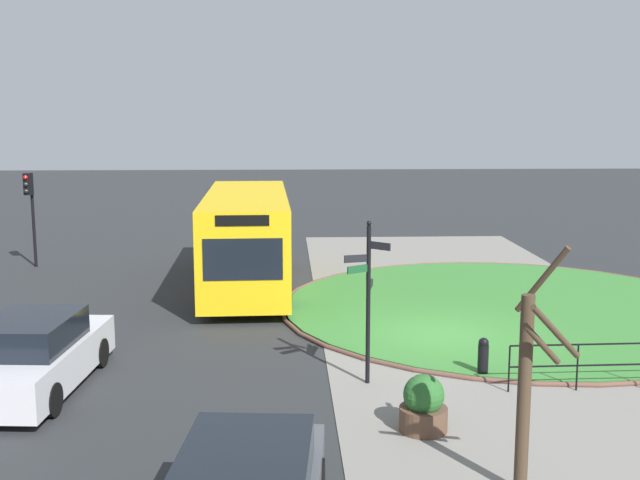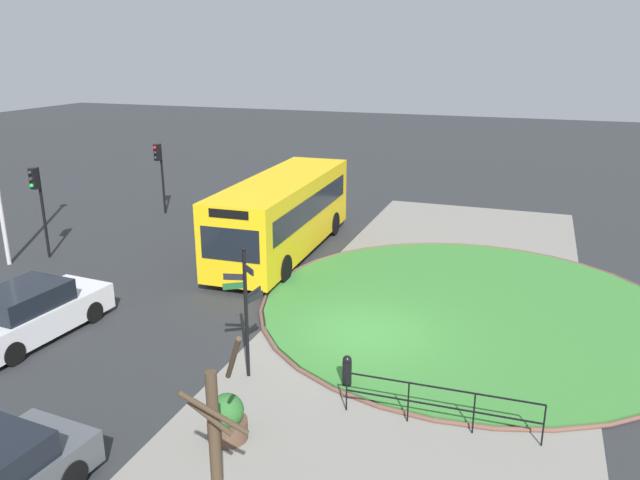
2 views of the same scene
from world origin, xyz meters
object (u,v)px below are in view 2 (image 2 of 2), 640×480
(traffic_light_near, at_px, (38,193))
(street_tree_bare, at_px, (216,442))
(traffic_light_far, at_px, (159,163))
(bus_yellow, at_px, (283,213))
(car_near_lane, at_px, (29,314))
(planter_near_signpost, at_px, (227,419))
(bollard_foreground, at_px, (347,371))
(signpost_directional, at_px, (246,304))

(traffic_light_near, height_order, street_tree_bare, street_tree_bare)
(traffic_light_near, xyz_separation_m, traffic_light_far, (7.27, -0.52, -0.09))
(bus_yellow, xyz_separation_m, car_near_lane, (-9.28, 3.83, -0.91))
(traffic_light_far, bearing_deg, planter_near_signpost, 48.28)
(bollard_foreground, bearing_deg, traffic_light_far, 46.82)
(planter_near_signpost, bearing_deg, street_tree_bare, -155.03)
(bollard_foreground, height_order, traffic_light_far, traffic_light_far)
(signpost_directional, relative_size, street_tree_bare, 0.92)
(traffic_light_near, relative_size, traffic_light_far, 1.04)
(bus_yellow, bearing_deg, bollard_foreground, 29.55)
(bus_yellow, bearing_deg, traffic_light_near, -68.02)
(traffic_light_far, bearing_deg, bollard_foreground, 57.95)
(signpost_directional, bearing_deg, bollard_foreground, -84.11)
(traffic_light_far, distance_m, street_tree_bare, 21.66)
(car_near_lane, distance_m, planter_near_signpost, 7.85)
(bus_yellow, height_order, traffic_light_near, traffic_light_near)
(planter_near_signpost, distance_m, street_tree_bare, 2.84)
(bus_yellow, relative_size, traffic_light_near, 2.67)
(bollard_foreground, bearing_deg, traffic_light_near, 69.30)
(car_near_lane, xyz_separation_m, planter_near_signpost, (-2.41, -7.47, -0.25))
(traffic_light_near, height_order, traffic_light_far, traffic_light_near)
(planter_near_signpost, bearing_deg, traffic_light_near, 56.53)
(car_near_lane, relative_size, planter_near_signpost, 4.56)
(planter_near_signpost, bearing_deg, car_near_lane, 72.13)
(planter_near_signpost, relative_size, street_tree_bare, 0.28)
(bollard_foreground, distance_m, traffic_light_far, 18.39)
(bollard_foreground, distance_m, street_tree_bare, 5.27)
(traffic_light_near, bearing_deg, planter_near_signpost, 60.99)
(traffic_light_far, bearing_deg, street_tree_bare, 46.86)
(car_near_lane, bearing_deg, traffic_light_near, 43.96)
(traffic_light_near, xyz_separation_m, street_tree_bare, (-10.30, -13.16, -0.89))
(bollard_foreground, distance_m, planter_near_signpost, 3.27)
(bollard_foreground, relative_size, car_near_lane, 0.18)
(bollard_foreground, height_order, car_near_lane, car_near_lane)
(car_near_lane, bearing_deg, planter_near_signpost, -103.52)
(signpost_directional, bearing_deg, traffic_light_far, 40.34)
(signpost_directional, height_order, traffic_light_far, traffic_light_far)
(bus_yellow, bearing_deg, signpost_directional, 15.96)
(traffic_light_far, relative_size, planter_near_signpost, 3.32)
(street_tree_bare, bearing_deg, bollard_foreground, -7.70)
(traffic_light_near, distance_m, street_tree_bare, 16.73)
(car_near_lane, distance_m, street_tree_bare, 9.80)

